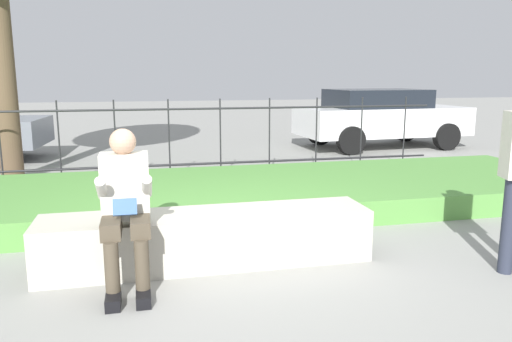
% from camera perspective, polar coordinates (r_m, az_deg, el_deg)
% --- Properties ---
extents(ground_plane, '(60.00, 60.00, 0.00)m').
position_cam_1_polar(ground_plane, '(4.71, -1.77, -10.17)').
color(ground_plane, gray).
extents(stone_bench, '(2.95, 0.60, 0.48)m').
position_cam_1_polar(stone_bench, '(4.59, -5.49, -7.95)').
color(stone_bench, '#B7B2A3').
rests_on(stone_bench, ground_plane).
extents(person_seated_reader, '(0.42, 0.73, 1.28)m').
position_cam_1_polar(person_seated_reader, '(4.10, -14.71, -3.44)').
color(person_seated_reader, black).
rests_on(person_seated_reader, ground_plane).
extents(grass_berm, '(10.29, 2.60, 0.29)m').
position_cam_1_polar(grass_berm, '(6.55, -5.23, -2.79)').
color(grass_berm, '#569342').
rests_on(grass_berm, ground_plane).
extents(iron_fence, '(8.29, 0.03, 1.32)m').
position_cam_1_polar(iron_fence, '(8.13, -6.98, 3.79)').
color(iron_fence, '#232326').
rests_on(iron_fence, ground_plane).
extents(car_parked_right, '(4.00, 2.05, 1.37)m').
position_cam_1_polar(car_parked_right, '(12.23, 14.02, 6.07)').
color(car_parked_right, silver).
rests_on(car_parked_right, ground_plane).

